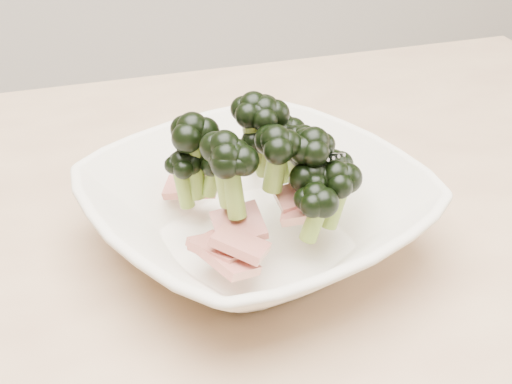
% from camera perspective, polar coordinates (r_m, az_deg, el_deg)
% --- Properties ---
extents(dining_table, '(1.20, 0.80, 0.75)m').
position_cam_1_polar(dining_table, '(0.61, -10.32, -14.76)').
color(dining_table, tan).
rests_on(dining_table, ground).
extents(broccoli_dish, '(0.33, 0.33, 0.13)m').
position_cam_1_polar(broccoli_dish, '(0.56, 0.22, -0.75)').
color(broccoli_dish, beige).
rests_on(broccoli_dish, dining_table).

